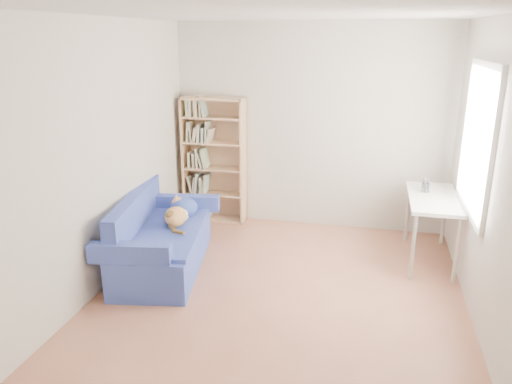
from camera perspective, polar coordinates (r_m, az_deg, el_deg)
ground at (r=5.00m, az=2.79°, el=-11.59°), size 4.00×4.00×0.00m
room_shell at (r=4.46m, az=4.45°, el=7.20°), size 3.54×4.04×2.62m
sofa at (r=5.52m, az=-10.77°, el=-5.39°), size 1.05×1.77×0.81m
bookshelf at (r=6.69m, az=-4.80°, el=3.08°), size 0.83×0.26×1.67m
desk at (r=5.78m, az=19.56°, el=-1.25°), size 0.52×1.14×0.75m
pen_cup at (r=5.89m, az=18.82°, el=0.61°), size 0.09×0.09×0.17m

